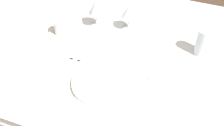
{
  "coord_description": "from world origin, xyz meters",
  "views": [
    {
      "loc": [
        0.38,
        -1.05,
        1.68
      ],
      "look_at": [
        0.03,
        -0.13,
        0.76
      ],
      "focal_mm": 48.57,
      "sensor_mm": 36.0,
      "label": 1
    }
  ],
  "objects_px": {
    "dinner_plate": "(102,83)",
    "spoon_soup": "(147,89)",
    "dinner_knife": "(138,93)",
    "wine_glass_left": "(96,8)",
    "drink_tumbler": "(203,44)",
    "fork_outer": "(72,70)",
    "coffee_cup_left": "(62,26)",
    "fork_inner": "(66,68)",
    "wine_glass_centre": "(129,12)"
  },
  "relations": [
    {
      "from": "dinner_plate",
      "to": "wine_glass_left",
      "type": "bearing_deg",
      "value": 115.64
    },
    {
      "from": "spoon_soup",
      "to": "wine_glass_centre",
      "type": "distance_m",
      "value": 0.44
    },
    {
      "from": "dinner_plate",
      "to": "drink_tumbler",
      "type": "xyz_separation_m",
      "value": [
        0.36,
        0.35,
        0.05
      ]
    },
    {
      "from": "fork_outer",
      "to": "spoon_soup",
      "type": "bearing_deg",
      "value": 2.01
    },
    {
      "from": "dinner_knife",
      "to": "wine_glass_left",
      "type": "height_order",
      "value": "wine_glass_left"
    },
    {
      "from": "fork_inner",
      "to": "drink_tumbler",
      "type": "relative_size",
      "value": 1.67
    },
    {
      "from": "dinner_knife",
      "to": "fork_outer",
      "type": "bearing_deg",
      "value": 175.78
    },
    {
      "from": "spoon_soup",
      "to": "fork_outer",
      "type": "bearing_deg",
      "value": -177.99
    },
    {
      "from": "wine_glass_left",
      "to": "drink_tumbler",
      "type": "xyz_separation_m",
      "value": [
        0.54,
        -0.03,
        -0.05
      ]
    },
    {
      "from": "fork_inner",
      "to": "drink_tumbler",
      "type": "distance_m",
      "value": 0.64
    },
    {
      "from": "fork_outer",
      "to": "spoon_soup",
      "type": "xyz_separation_m",
      "value": [
        0.34,
        0.01,
        0.0
      ]
    },
    {
      "from": "dinner_plate",
      "to": "wine_glass_left",
      "type": "xyz_separation_m",
      "value": [
        -0.18,
        0.38,
        0.1
      ]
    },
    {
      "from": "wine_glass_left",
      "to": "fork_inner",
      "type": "bearing_deg",
      "value": -90.74
    },
    {
      "from": "dinner_knife",
      "to": "wine_glass_centre",
      "type": "relative_size",
      "value": 1.53
    },
    {
      "from": "fork_inner",
      "to": "wine_glass_left",
      "type": "relative_size",
      "value": 1.45
    },
    {
      "from": "dinner_plate",
      "to": "spoon_soup",
      "type": "bearing_deg",
      "value": 12.62
    },
    {
      "from": "fork_outer",
      "to": "coffee_cup_left",
      "type": "relative_size",
      "value": 2.23
    },
    {
      "from": "dinner_plate",
      "to": "fork_outer",
      "type": "bearing_deg",
      "value": 169.26
    },
    {
      "from": "dinner_knife",
      "to": "coffee_cup_left",
      "type": "distance_m",
      "value": 0.54
    },
    {
      "from": "fork_inner",
      "to": "dinner_knife",
      "type": "height_order",
      "value": "same"
    },
    {
      "from": "dinner_plate",
      "to": "fork_outer",
      "type": "xyz_separation_m",
      "value": [
        -0.16,
        0.03,
        -0.01
      ]
    },
    {
      "from": "fork_outer",
      "to": "drink_tumbler",
      "type": "distance_m",
      "value": 0.61
    },
    {
      "from": "fork_outer",
      "to": "spoon_soup",
      "type": "relative_size",
      "value": 1.05
    },
    {
      "from": "spoon_soup",
      "to": "coffee_cup_left",
      "type": "distance_m",
      "value": 0.55
    },
    {
      "from": "dinner_knife",
      "to": "spoon_soup",
      "type": "distance_m",
      "value": 0.05
    },
    {
      "from": "fork_inner",
      "to": "spoon_soup",
      "type": "bearing_deg",
      "value": 1.73
    },
    {
      "from": "fork_outer",
      "to": "fork_inner",
      "type": "distance_m",
      "value": 0.03
    },
    {
      "from": "spoon_soup",
      "to": "fork_inner",
      "type": "bearing_deg",
      "value": -178.27
    },
    {
      "from": "dinner_plate",
      "to": "fork_inner",
      "type": "relative_size",
      "value": 1.14
    },
    {
      "from": "coffee_cup_left",
      "to": "wine_glass_centre",
      "type": "bearing_deg",
      "value": 28.46
    },
    {
      "from": "fork_outer",
      "to": "coffee_cup_left",
      "type": "xyz_separation_m",
      "value": [
        -0.16,
        0.23,
        0.04
      ]
    },
    {
      "from": "dinner_plate",
      "to": "wine_glass_centre",
      "type": "height_order",
      "value": "wine_glass_centre"
    },
    {
      "from": "fork_inner",
      "to": "coffee_cup_left",
      "type": "distance_m",
      "value": 0.26
    },
    {
      "from": "wine_glass_left",
      "to": "fork_outer",
      "type": "bearing_deg",
      "value": -85.76
    },
    {
      "from": "dinner_plate",
      "to": "spoon_soup",
      "type": "distance_m",
      "value": 0.19
    },
    {
      "from": "dinner_plate",
      "to": "dinner_knife",
      "type": "xyz_separation_m",
      "value": [
        0.16,
        0.01,
        -0.01
      ]
    },
    {
      "from": "wine_glass_left",
      "to": "coffee_cup_left",
      "type": "bearing_deg",
      "value": -136.06
    },
    {
      "from": "dinner_knife",
      "to": "spoon_soup",
      "type": "xyz_separation_m",
      "value": [
        0.03,
        0.04,
        0.0
      ]
    },
    {
      "from": "wine_glass_centre",
      "to": "wine_glass_left",
      "type": "relative_size",
      "value": 0.9
    },
    {
      "from": "coffee_cup_left",
      "to": "wine_glass_left",
      "type": "bearing_deg",
      "value": 43.94
    },
    {
      "from": "fork_inner",
      "to": "wine_glass_centre",
      "type": "distance_m",
      "value": 0.43
    },
    {
      "from": "fork_outer",
      "to": "coffee_cup_left",
      "type": "distance_m",
      "value": 0.28
    },
    {
      "from": "spoon_soup",
      "to": "wine_glass_left",
      "type": "height_order",
      "value": "wine_glass_left"
    },
    {
      "from": "wine_glass_centre",
      "to": "wine_glass_left",
      "type": "bearing_deg",
      "value": -168.72
    },
    {
      "from": "fork_outer",
      "to": "dinner_knife",
      "type": "height_order",
      "value": "same"
    },
    {
      "from": "dinner_plate",
      "to": "drink_tumbler",
      "type": "distance_m",
      "value": 0.5
    },
    {
      "from": "coffee_cup_left",
      "to": "wine_glass_left",
      "type": "height_order",
      "value": "wine_glass_left"
    },
    {
      "from": "spoon_soup",
      "to": "wine_glass_left",
      "type": "xyz_separation_m",
      "value": [
        -0.37,
        0.34,
        0.11
      ]
    },
    {
      "from": "drink_tumbler",
      "to": "dinner_plate",
      "type": "bearing_deg",
      "value": -135.59
    },
    {
      "from": "spoon_soup",
      "to": "wine_glass_centre",
      "type": "height_order",
      "value": "wine_glass_centre"
    }
  ]
}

